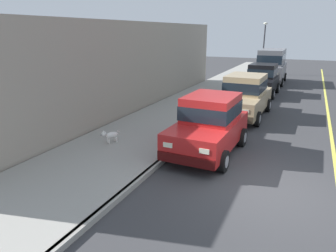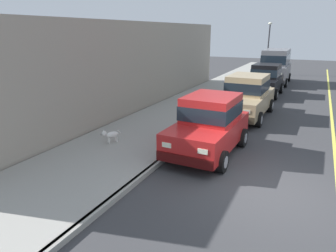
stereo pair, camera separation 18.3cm
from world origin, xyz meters
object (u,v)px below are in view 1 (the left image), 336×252
at_px(car_tan_sedan, 245,95).
at_px(car_black_hatchback, 262,79).
at_px(car_grey_van, 271,65).
at_px(street_lamp, 264,42).
at_px(fire_hydrant, 198,112).
at_px(car_red_hatchback, 209,124).
at_px(dog_white, 110,135).

bearing_deg(car_tan_sedan, car_black_hatchback, 90.52).
bearing_deg(car_grey_van, street_lamp, 105.60).
height_order(car_tan_sedan, car_black_hatchback, car_tan_sedan).
height_order(car_grey_van, fire_hydrant, car_grey_van).
relative_size(car_tan_sedan, street_lamp, 1.05).
bearing_deg(car_tan_sedan, fire_hydrant, -128.77).
bearing_deg(street_lamp, car_black_hatchback, -81.74).
bearing_deg(car_red_hatchback, dog_white, -163.86).
distance_m(car_red_hatchback, car_grey_van, 15.60).
distance_m(car_black_hatchback, dog_white, 12.09).
xyz_separation_m(car_tan_sedan, fire_hydrant, (-1.58, -1.97, -0.51)).
height_order(car_black_hatchback, street_lamp, street_lamp).
bearing_deg(car_grey_van, car_black_hatchback, -89.39).
bearing_deg(car_red_hatchback, street_lamp, 93.79).
bearing_deg(fire_hydrant, car_black_hatchback, 78.60).
bearing_deg(fire_hydrant, car_tan_sedan, 51.23).
height_order(car_grey_van, dog_white, car_grey_van).
height_order(car_black_hatchback, fire_hydrant, car_black_hatchback).
bearing_deg(car_black_hatchback, car_grey_van, 90.61).
distance_m(car_tan_sedan, fire_hydrant, 2.57).
bearing_deg(dog_white, fire_hydrant, 66.42).
bearing_deg(car_grey_van, fire_hydrant, -96.74).
distance_m(car_tan_sedan, car_grey_van, 10.53).
height_order(car_black_hatchback, car_grey_van, car_grey_van).
bearing_deg(car_grey_van, dog_white, -101.09).
distance_m(car_black_hatchback, street_lamp, 10.13).
xyz_separation_m(car_black_hatchback, fire_hydrant, (-1.53, -7.58, -0.50)).
bearing_deg(street_lamp, car_grey_van, -74.40).
height_order(car_red_hatchback, car_black_hatchback, same).
xyz_separation_m(car_grey_van, fire_hydrant, (-1.48, -12.49, -0.92)).
bearing_deg(dog_white, car_tan_sedan, 60.90).
bearing_deg(fire_hydrant, car_red_hatchback, -64.82).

